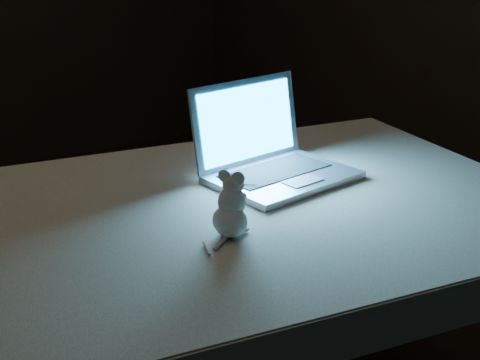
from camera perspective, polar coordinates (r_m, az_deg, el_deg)
table at (r=1.98m, az=-1.23°, el=-13.75°), size 1.72×1.27×0.84m
tablecloth at (r=1.74m, az=-1.65°, el=-4.58°), size 1.71×1.17×0.11m
laptop at (r=1.91m, az=3.63°, el=3.62°), size 0.42×0.37×0.26m
plush_mouse at (r=1.58m, az=-0.84°, el=-2.06°), size 0.12×0.12×0.16m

